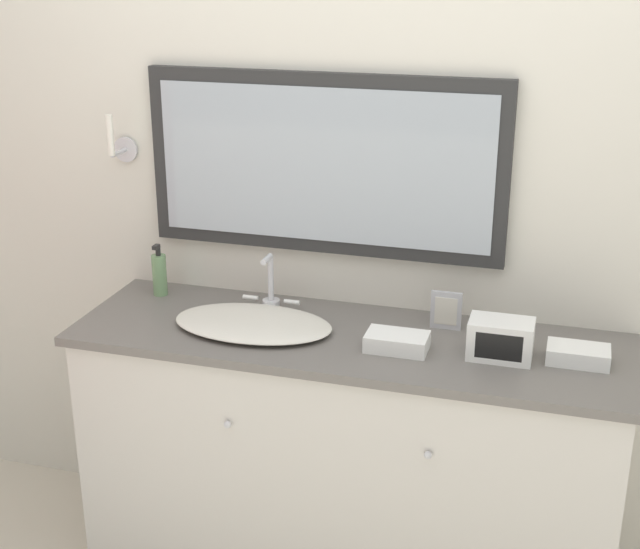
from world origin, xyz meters
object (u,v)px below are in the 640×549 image
(soap_bottle, at_px, (159,274))
(appliance_box, at_px, (501,339))
(picture_frame, at_px, (446,310))
(sink_basin, at_px, (254,322))

(soap_bottle, height_order, appliance_box, soap_bottle)
(soap_bottle, bearing_deg, picture_frame, -0.85)
(soap_bottle, relative_size, picture_frame, 1.48)
(soap_bottle, xyz_separation_m, picture_frame, (1.03, -0.02, -0.01))
(sink_basin, distance_m, appliance_box, 0.80)
(picture_frame, bearing_deg, soap_bottle, 179.15)
(appliance_box, bearing_deg, sink_basin, 179.75)
(appliance_box, xyz_separation_m, picture_frame, (-0.19, 0.17, 0.00))
(sink_basin, xyz_separation_m, soap_bottle, (-0.42, 0.18, 0.06))
(sink_basin, height_order, appliance_box, sink_basin)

